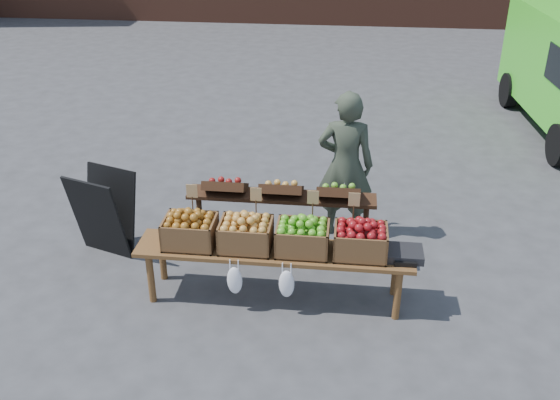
% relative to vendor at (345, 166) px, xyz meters
% --- Properties ---
extents(ground, '(80.00, 80.00, 0.00)m').
position_rel_vendor_xyz_m(ground, '(-0.91, -1.24, -0.88)').
color(ground, '#3E3E40').
extents(vendor, '(0.66, 0.45, 1.75)m').
position_rel_vendor_xyz_m(vendor, '(0.00, 0.00, 0.00)').
color(vendor, '#333C2D').
rests_on(vendor, ground).
extents(chalkboard_sign, '(0.73, 0.55, 0.98)m').
position_rel_vendor_xyz_m(chalkboard_sign, '(-2.62, -0.73, -0.38)').
color(chalkboard_sign, black).
rests_on(chalkboard_sign, ground).
extents(back_table, '(2.10, 0.44, 1.04)m').
position_rel_vendor_xyz_m(back_table, '(-0.66, -0.66, -0.36)').
color(back_table, '#311C0F').
rests_on(back_table, ground).
extents(display_bench, '(2.70, 0.56, 0.57)m').
position_rel_vendor_xyz_m(display_bench, '(-0.65, -1.38, -0.59)').
color(display_bench, brown).
rests_on(display_bench, ground).
extents(crate_golden_apples, '(0.50, 0.40, 0.28)m').
position_rel_vendor_xyz_m(crate_golden_apples, '(-1.47, -1.38, -0.17)').
color(crate_golden_apples, '#A65C12').
rests_on(crate_golden_apples, display_bench).
extents(crate_russet_pears, '(0.50, 0.40, 0.28)m').
position_rel_vendor_xyz_m(crate_russet_pears, '(-0.92, -1.38, -0.17)').
color(crate_russet_pears, gold).
rests_on(crate_russet_pears, display_bench).
extents(crate_red_apples, '(0.50, 0.40, 0.28)m').
position_rel_vendor_xyz_m(crate_red_apples, '(-0.37, -1.38, -0.17)').
color(crate_red_apples, '#478720').
rests_on(crate_red_apples, display_bench).
extents(crate_green_apples, '(0.50, 0.40, 0.28)m').
position_rel_vendor_xyz_m(crate_green_apples, '(0.18, -1.38, -0.17)').
color(crate_green_apples, '#660504').
rests_on(crate_green_apples, display_bench).
extents(weighing_scale, '(0.34, 0.30, 0.08)m').
position_rel_vendor_xyz_m(weighing_scale, '(0.60, -1.38, -0.27)').
color(weighing_scale, black).
rests_on(weighing_scale, display_bench).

